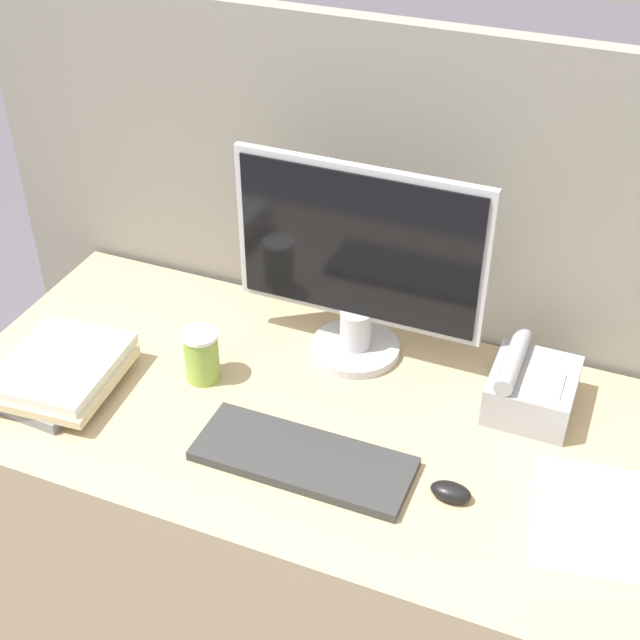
% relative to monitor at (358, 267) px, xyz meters
% --- Properties ---
extents(cubicle_panel_rear, '(1.86, 0.04, 1.42)m').
position_rel_monitor_xyz_m(cubicle_panel_rear, '(-0.02, 0.17, -0.27)').
color(cubicle_panel_rear, gray).
rests_on(cubicle_panel_rear, ground_plane).
extents(desk, '(1.46, 0.70, 0.77)m').
position_rel_monitor_xyz_m(desk, '(-0.02, -0.22, -0.60)').
color(desk, tan).
rests_on(desk, ground_plane).
extents(monitor, '(0.52, 0.19, 0.44)m').
position_rel_monitor_xyz_m(monitor, '(0.00, 0.00, 0.00)').
color(monitor, '#B7B7BC').
rests_on(monitor, desk).
extents(keyboard, '(0.41, 0.15, 0.02)m').
position_rel_monitor_xyz_m(keyboard, '(0.03, -0.35, -0.20)').
color(keyboard, '#333333').
rests_on(keyboard, desk).
extents(mouse, '(0.07, 0.04, 0.03)m').
position_rel_monitor_xyz_m(mouse, '(0.30, -0.33, -0.20)').
color(mouse, black).
rests_on(mouse, desk).
extents(coffee_cup, '(0.07, 0.07, 0.11)m').
position_rel_monitor_xyz_m(coffee_cup, '(-0.26, -0.20, -0.16)').
color(coffee_cup, '#8CB247').
rests_on(coffee_cup, desk).
extents(book_stack, '(0.24, 0.27, 0.07)m').
position_rel_monitor_xyz_m(book_stack, '(-0.51, -0.33, -0.18)').
color(book_stack, slate).
rests_on(book_stack, desk).
extents(desk_telephone, '(0.16, 0.18, 0.12)m').
position_rel_monitor_xyz_m(desk_telephone, '(0.38, -0.04, -0.17)').
color(desk_telephone, '#99999E').
rests_on(desk_telephone, desk).
extents(paper_pile, '(0.24, 0.29, 0.02)m').
position_rel_monitor_xyz_m(paper_pile, '(0.55, -0.29, -0.21)').
color(paper_pile, white).
rests_on(paper_pile, desk).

